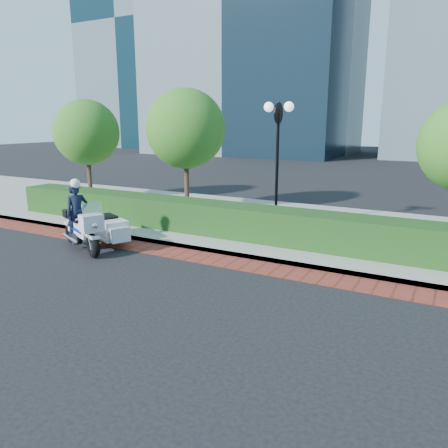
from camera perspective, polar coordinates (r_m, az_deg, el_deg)
The scene contains 9 objects.
ground at distance 11.34m, azimuth -8.15°, elevation -6.17°, with size 120.00×120.00×0.00m, color black.
brick_strip at distance 12.50m, azimuth -4.04°, elevation -4.17°, with size 60.00×1.00×0.01m, color maroon.
sidewalk at distance 16.31m, azimuth 4.52°, elevation 0.25°, with size 60.00×8.00×0.15m, color gray.
hedge_main at distance 14.08m, azimuth 0.54°, elevation 0.58°, with size 18.00×1.20×1.00m, color black.
lamppost at distance 14.78m, azimuth 7.02°, elevation 10.14°, with size 1.02×0.70×4.21m.
tree_a at distance 21.57m, azimuth -17.52°, elevation 11.32°, with size 3.00×3.00×4.58m.
tree_b at distance 18.03m, azimuth -5.03°, elevation 12.26°, with size 3.20×3.20×4.89m.
tower_far_left at distance 70.36m, azimuth -9.91°, elevation 24.02°, with size 16.00×14.00×34.00m, color black.
police_motorcycle at distance 13.77m, azimuth -16.90°, elevation 0.01°, with size 2.46×2.35×2.11m.
Camera 1 is at (6.48, -8.51, 3.77)m, focal length 35.00 mm.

